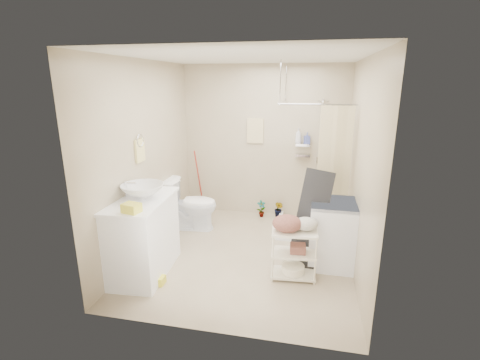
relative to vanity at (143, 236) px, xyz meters
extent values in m
plane|color=tan|center=(1.16, 0.70, -0.48)|extent=(3.20, 3.20, 0.00)
cube|color=silver|center=(1.16, 0.70, 2.12)|extent=(2.80, 3.20, 0.04)
cube|color=#BAAD90|center=(1.16, 2.30, 0.82)|extent=(2.80, 0.04, 2.60)
cube|color=#BAAD90|center=(1.16, -0.90, 0.82)|extent=(2.80, 0.04, 2.60)
cube|color=#BAAD90|center=(-0.24, 0.70, 0.82)|extent=(0.04, 3.20, 2.60)
cube|color=#BAAD90|center=(2.56, 0.70, 0.82)|extent=(0.04, 3.20, 2.60)
cube|color=white|center=(0.00, 0.00, 0.00)|extent=(0.68, 1.13, 0.97)
imported|color=silver|center=(0.02, 0.04, 0.57)|extent=(0.52, 0.52, 0.18)
cube|color=yellow|center=(0.12, -0.42, 0.53)|extent=(0.21, 0.18, 0.10)
cube|color=yellow|center=(0.26, -0.24, -0.42)|extent=(0.25, 0.20, 0.13)
imported|color=white|center=(0.12, 1.41, -0.07)|extent=(0.85, 0.53, 0.83)
imported|color=brown|center=(1.16, 2.11, -0.33)|extent=(0.19, 0.18, 0.30)
imported|color=brown|center=(1.46, 2.17, -0.34)|extent=(0.21, 0.20, 0.30)
cube|color=beige|center=(1.01, 2.28, 1.02)|extent=(0.28, 0.03, 0.42)
imported|color=silver|center=(1.74, 2.21, 0.96)|extent=(0.12, 0.12, 0.25)
imported|color=#434F9C|center=(1.89, 2.24, 0.93)|extent=(0.11, 0.11, 0.18)
cube|color=silver|center=(2.30, 0.68, -0.05)|extent=(0.59, 0.61, 0.86)
camera|label=1|loc=(1.96, -3.59, 1.84)|focal=26.00mm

